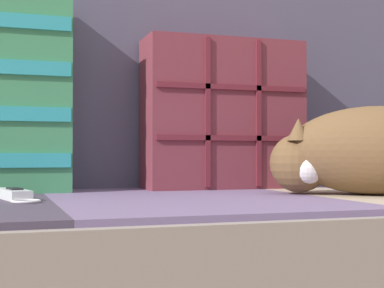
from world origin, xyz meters
TOP-DOWN VIEW (x-y plane):
  - sofa_backrest at (0.00, 0.48)m, footprint 1.73×0.14m
  - throw_pillow_quilted at (0.26, 0.33)m, footprint 0.38×0.14m
  - sleeping_cat at (0.44, 0.02)m, footprint 0.40×0.34m
  - game_remote_near at (-0.23, 0.12)m, footprint 0.08×0.19m

SIDE VIEW (x-z plane):
  - game_remote_near at x=-0.23m, z-range 0.41..0.43m
  - sleeping_cat at x=0.44m, z-range 0.40..0.58m
  - throw_pillow_quilted at x=0.26m, z-range 0.41..0.76m
  - sofa_backrest at x=0.00m, z-range 0.41..0.96m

